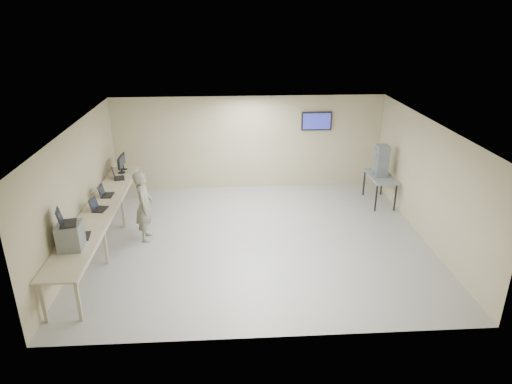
{
  "coord_description": "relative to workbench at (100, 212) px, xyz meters",
  "views": [
    {
      "loc": [
        -0.63,
        -9.68,
        5.17
      ],
      "look_at": [
        0.0,
        0.2,
        1.15
      ],
      "focal_mm": 32.0,
      "sensor_mm": 36.0,
      "label": 1
    }
  ],
  "objects": [
    {
      "name": "monitor_far",
      "position": [
        -0.01,
        2.75,
        0.34
      ],
      "size": [
        0.2,
        0.44,
        0.44
      ],
      "color": "black",
      "rests_on": "workbench"
    },
    {
      "name": "workbench",
      "position": [
        0.0,
        0.0,
        0.0
      ],
      "size": [
        0.76,
        6.0,
        0.9
      ],
      "color": "beige",
      "rests_on": "ground"
    },
    {
      "name": "laptop_1",
      "position": [
        -0.03,
        -0.03,
        0.15
      ],
      "size": [
        0.36,
        0.41,
        0.29
      ],
      "rotation": [
        0.0,
        0.0,
        -0.16
      ],
      "color": "black",
      "rests_on": "workbench"
    },
    {
      "name": "laptop_on_box",
      "position": [
        -0.12,
        -1.8,
        0.66
      ],
      "size": [
        0.4,
        0.45,
        0.31
      ],
      "rotation": [
        0.0,
        0.0,
        0.23
      ],
      "color": "black",
      "rests_on": "equipment_box"
    },
    {
      "name": "side_table",
      "position": [
        7.19,
        2.02,
        -0.09
      ],
      "size": [
        0.63,
        1.35,
        0.81
      ],
      "color": "gray",
      "rests_on": "ground"
    },
    {
      "name": "soldier",
      "position": [
        0.96,
        0.23,
        0.03
      ],
      "size": [
        0.45,
        0.65,
        1.71
      ],
      "primitive_type": "imported",
      "rotation": [
        0.0,
        0.0,
        1.64
      ],
      "color": "gray",
      "rests_on": "ground"
    },
    {
      "name": "laptop_2",
      "position": [
        -0.07,
        0.81,
        0.15
      ],
      "size": [
        0.31,
        0.37,
        0.29
      ],
      "rotation": [
        0.0,
        0.0,
        -0.03
      ],
      "color": "black",
      "rests_on": "workbench"
    },
    {
      "name": "laptop_0",
      "position": [
        -0.06,
        -1.35,
        0.15
      ],
      "size": [
        0.37,
        0.43,
        0.31
      ],
      "rotation": [
        0.0,
        0.0,
        0.13
      ],
      "color": "black",
      "rests_on": "workbench"
    },
    {
      "name": "monitor_near",
      "position": [
        -0.01,
        2.46,
        0.36
      ],
      "size": [
        0.21,
        0.48,
        0.47
      ],
      "color": "black",
      "rests_on": "workbench"
    },
    {
      "name": "room",
      "position": [
        3.62,
        0.06,
        0.58
      ],
      "size": [
        8.01,
        7.01,
        2.81
      ],
      "color": "#BDBDBC",
      "rests_on": "ground"
    },
    {
      "name": "storage_bins",
      "position": [
        7.17,
        2.02,
        0.42
      ],
      "size": [
        0.33,
        0.37,
        0.87
      ],
      "color": "gray",
      "rests_on": "side_table"
    },
    {
      "name": "laptop_3",
      "position": [
        -0.03,
        2.0,
        0.15
      ],
      "size": [
        0.39,
        0.42,
        0.29
      ],
      "rotation": [
        0.0,
        0.0,
        0.25
      ],
      "color": "black",
      "rests_on": "workbench"
    },
    {
      "name": "equipment_box",
      "position": [
        -0.06,
        -1.8,
        0.33
      ],
      "size": [
        0.46,
        0.52,
        0.51
      ],
      "primitive_type": "cube",
      "rotation": [
        0.0,
        0.0,
        0.07
      ],
      "color": "gray",
      "rests_on": "workbench"
    }
  ]
}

